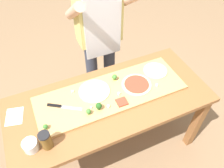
% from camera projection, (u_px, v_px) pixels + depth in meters
% --- Properties ---
extents(ground_plane, '(8.00, 8.00, 0.00)m').
position_uv_depth(ground_plane, '(110.00, 145.00, 2.37)').
color(ground_plane, '#896B4C').
extents(prep_table, '(1.65, 0.72, 0.77)m').
position_uv_depth(prep_table, '(110.00, 107.00, 1.89)').
color(prep_table, brown).
rests_on(prep_table, ground).
extents(cutting_board, '(1.23, 0.41, 0.03)m').
position_uv_depth(cutting_board, '(111.00, 93.00, 1.84)').
color(cutting_board, tan).
rests_on(cutting_board, prep_table).
extents(chefs_knife, '(0.24, 0.16, 0.02)m').
position_uv_depth(chefs_knife, '(60.00, 106.00, 1.73)').
color(chefs_knife, '#B7BABF').
rests_on(chefs_knife, cutting_board).
extents(pizza_whole_tomato_red, '(0.25, 0.25, 0.02)m').
position_uv_depth(pizza_whole_tomato_red, '(137.00, 84.00, 1.88)').
color(pizza_whole_tomato_red, beige).
rests_on(pizza_whole_tomato_red, cutting_board).
extents(pizza_whole_white_garlic, '(0.26, 0.26, 0.02)m').
position_uv_depth(pizza_whole_white_garlic, '(94.00, 91.00, 1.83)').
color(pizza_whole_white_garlic, beige).
rests_on(pizza_whole_white_garlic, cutting_board).
extents(pizza_whole_cheese_artichoke, '(0.21, 0.21, 0.02)m').
position_uv_depth(pizza_whole_cheese_artichoke, '(155.00, 70.00, 2.00)').
color(pizza_whole_cheese_artichoke, beige).
rests_on(pizza_whole_cheese_artichoke, cutting_board).
extents(pizza_slice_center, '(0.08, 0.08, 0.01)m').
position_uv_depth(pizza_slice_center, '(122.00, 102.00, 1.75)').
color(pizza_slice_center, '#BC3D28').
rests_on(pizza_slice_center, cutting_board).
extents(broccoli_floret_front_left, '(0.03, 0.03, 0.04)m').
position_uv_depth(broccoli_floret_front_left, '(45.00, 127.00, 1.58)').
color(broccoli_floret_front_left, '#3F7220').
rests_on(broccoli_floret_front_left, cutting_board).
extents(broccoli_floret_back_mid, '(0.04, 0.04, 0.06)m').
position_uv_depth(broccoli_floret_back_mid, '(114.00, 77.00, 1.90)').
color(broccoli_floret_back_mid, '#487A23').
rests_on(broccoli_floret_back_mid, cutting_board).
extents(broccoli_floret_front_mid, '(0.04, 0.04, 0.05)m').
position_uv_depth(broccoli_floret_front_mid, '(88.00, 112.00, 1.66)').
color(broccoli_floret_front_mid, '#487A23').
rests_on(broccoli_floret_front_mid, cutting_board).
extents(broccoli_floret_center_right, '(0.05, 0.05, 0.06)m').
position_uv_depth(broccoli_floret_center_right, '(99.00, 106.00, 1.69)').
color(broccoli_floret_center_right, '#2C5915').
rests_on(broccoli_floret_center_right, cutting_board).
extents(cheese_crumble_a, '(0.02, 0.02, 0.02)m').
position_uv_depth(cheese_crumble_a, '(72.00, 92.00, 1.82)').
color(cheese_crumble_a, white).
rests_on(cheese_crumble_a, cutting_board).
extents(cheese_crumble_b, '(0.03, 0.03, 0.02)m').
position_uv_depth(cheese_crumble_b, '(108.00, 106.00, 1.72)').
color(cheese_crumble_b, silver).
rests_on(cheese_crumble_b, cutting_board).
extents(cheese_crumble_c, '(0.03, 0.03, 0.02)m').
position_uv_depth(cheese_crumble_c, '(119.00, 94.00, 1.81)').
color(cheese_crumble_c, white).
rests_on(cheese_crumble_c, cutting_board).
extents(cheese_crumble_d, '(0.03, 0.03, 0.02)m').
position_uv_depth(cheese_crumble_d, '(157.00, 85.00, 1.87)').
color(cheese_crumble_d, white).
rests_on(cheese_crumble_d, cutting_board).
extents(cheese_crumble_e, '(0.02, 0.02, 0.01)m').
position_uv_depth(cheese_crumble_e, '(91.00, 108.00, 1.72)').
color(cheese_crumble_e, silver).
rests_on(cheese_crumble_e, cutting_board).
extents(flour_cup, '(0.10, 0.10, 0.08)m').
position_uv_depth(flour_cup, '(31.00, 146.00, 1.50)').
color(flour_cup, white).
rests_on(flour_cup, prep_table).
extents(sauce_jar, '(0.08, 0.08, 0.14)m').
position_uv_depth(sauce_jar, '(46.00, 140.00, 1.48)').
color(sauce_jar, brown).
rests_on(sauce_jar, prep_table).
extents(recipe_note, '(0.16, 0.19, 0.00)m').
position_uv_depth(recipe_note, '(14.00, 116.00, 1.70)').
color(recipe_note, white).
rests_on(recipe_note, prep_table).
extents(cook_center, '(0.54, 0.39, 1.67)m').
position_uv_depth(cook_center, '(99.00, 31.00, 2.07)').
color(cook_center, '#333847').
rests_on(cook_center, ground).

